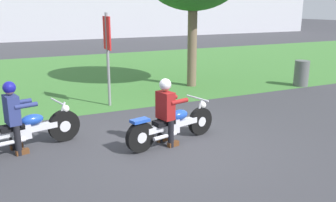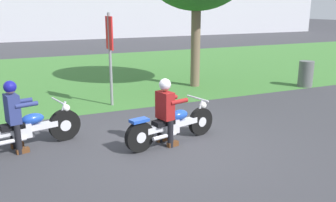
{
  "view_description": "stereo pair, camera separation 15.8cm",
  "coord_description": "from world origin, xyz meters",
  "px_view_note": "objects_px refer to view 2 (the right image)",
  "views": [
    {
      "loc": [
        -3.12,
        -6.11,
        2.77
      ],
      "look_at": [
        0.02,
        0.46,
        0.85
      ],
      "focal_mm": 38.62,
      "sensor_mm": 36.0,
      "label": 1
    },
    {
      "loc": [
        -2.97,
        -6.17,
        2.77
      ],
      "look_at": [
        0.02,
        0.46,
        0.85
      ],
      "focal_mm": 38.62,
      "sensor_mm": 36.0,
      "label": 2
    }
  ],
  "objects_px": {
    "trash_can": "(306,74)",
    "motorcycle_follow": "(25,130)",
    "motorcycle_lead": "(172,125)",
    "rider_lead": "(166,107)",
    "sign_banner": "(110,45)",
    "rider_follow": "(14,111)"
  },
  "relations": [
    {
      "from": "rider_lead",
      "to": "sign_banner",
      "type": "xyz_separation_m",
      "value": [
        -0.18,
        3.42,
        0.92
      ]
    },
    {
      "from": "rider_lead",
      "to": "sign_banner",
      "type": "distance_m",
      "value": 3.54
    },
    {
      "from": "motorcycle_follow",
      "to": "sign_banner",
      "type": "distance_m",
      "value": 3.75
    },
    {
      "from": "motorcycle_follow",
      "to": "trash_can",
      "type": "height_order",
      "value": "trash_can"
    },
    {
      "from": "motorcycle_lead",
      "to": "rider_lead",
      "type": "xyz_separation_m",
      "value": [
        -0.16,
        -0.04,
        0.43
      ]
    },
    {
      "from": "motorcycle_follow",
      "to": "motorcycle_lead",
      "type": "bearing_deg",
      "value": -30.73
    },
    {
      "from": "rider_lead",
      "to": "rider_follow",
      "type": "xyz_separation_m",
      "value": [
        -2.8,
        0.88,
        0.02
      ]
    },
    {
      "from": "rider_follow",
      "to": "rider_lead",
      "type": "bearing_deg",
      "value": -30.72
    },
    {
      "from": "rider_follow",
      "to": "trash_can",
      "type": "height_order",
      "value": "rider_follow"
    },
    {
      "from": "motorcycle_follow",
      "to": "rider_follow",
      "type": "bearing_deg",
      "value": 179.22
    },
    {
      "from": "motorcycle_follow",
      "to": "rider_follow",
      "type": "distance_m",
      "value": 0.46
    },
    {
      "from": "rider_lead",
      "to": "rider_follow",
      "type": "height_order",
      "value": "rider_follow"
    },
    {
      "from": "motorcycle_lead",
      "to": "trash_can",
      "type": "height_order",
      "value": "trash_can"
    },
    {
      "from": "rider_follow",
      "to": "sign_banner",
      "type": "relative_size",
      "value": 0.54
    },
    {
      "from": "trash_can",
      "to": "sign_banner",
      "type": "relative_size",
      "value": 0.35
    },
    {
      "from": "rider_lead",
      "to": "sign_banner",
      "type": "bearing_deg",
      "value": 79.71
    },
    {
      "from": "motorcycle_lead",
      "to": "sign_banner",
      "type": "distance_m",
      "value": 3.65
    },
    {
      "from": "motorcycle_lead",
      "to": "sign_banner",
      "type": "bearing_deg",
      "value": 82.52
    },
    {
      "from": "rider_lead",
      "to": "trash_can",
      "type": "distance_m",
      "value": 7.41
    },
    {
      "from": "trash_can",
      "to": "motorcycle_follow",
      "type": "bearing_deg",
      "value": -167.27
    },
    {
      "from": "motorcycle_lead",
      "to": "motorcycle_follow",
      "type": "distance_m",
      "value": 2.94
    },
    {
      "from": "motorcycle_lead",
      "to": "sign_banner",
      "type": "height_order",
      "value": "sign_banner"
    }
  ]
}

